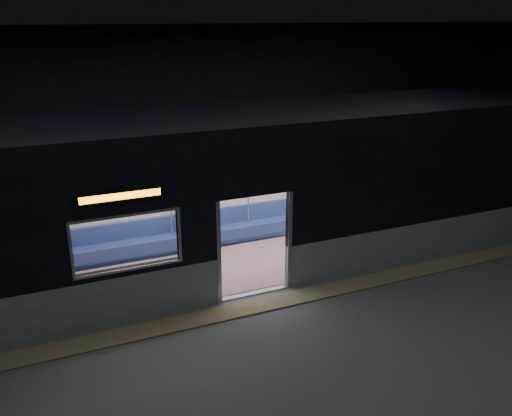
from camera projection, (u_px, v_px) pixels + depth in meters
station_floor at (277, 319)px, 9.84m from camera, size 24.00×14.00×0.01m
station_envelope at (280, 118)px, 8.61m from camera, size 24.00×14.00×5.00m
tactile_strip at (265, 304)px, 10.31m from camera, size 22.80×0.50×0.03m
metro_car at (226, 184)px, 11.42m from camera, size 18.00×3.04×3.35m
passenger at (195, 220)px, 12.49m from camera, size 0.36×0.62×1.28m
handbag at (197, 227)px, 12.35m from camera, size 0.25×0.22×0.12m
transit_map at (384, 162)px, 14.55m from camera, size 1.08×0.03×0.70m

